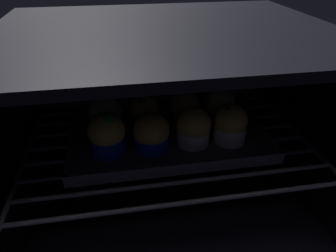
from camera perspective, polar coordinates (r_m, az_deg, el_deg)
oven_cavity at (r=66.35cm, az=-0.89°, el=2.42°), size 59.00×47.00×37.00cm
oven_rack at (r=64.44cm, az=-0.26°, el=-2.00°), size 54.80×42.00×0.80cm
baking_tray at (r=62.44cm, az=0.00°, el=-1.96°), size 37.58×22.41×2.20cm
muffin_row0_col0 at (r=56.20cm, az=-10.95°, el=-1.47°), size 6.60×6.60×8.15cm
muffin_row0_col1 at (r=56.58cm, az=-3.01°, el=-1.32°), size 6.52×6.52×7.15cm
muffin_row0_col2 at (r=58.11cm, az=4.58°, el=-0.27°), size 6.45×6.45×7.31cm
muffin_row0_col3 at (r=59.78cm, az=11.20°, el=0.31°), size 6.10×6.10×7.48cm
muffin_row1_col0 at (r=63.30cm, az=-11.14°, el=2.10°), size 6.46×6.46×7.62cm
muffin_row1_col1 at (r=63.61cm, az=-4.23°, el=2.37°), size 6.02×6.02×6.86cm
muffin_row1_col2 at (r=64.44cm, az=2.98°, el=3.07°), size 6.20×6.20×7.30cm
muffin_row1_col3 at (r=66.20cm, az=9.23°, el=3.50°), size 6.33×6.33×7.27cm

